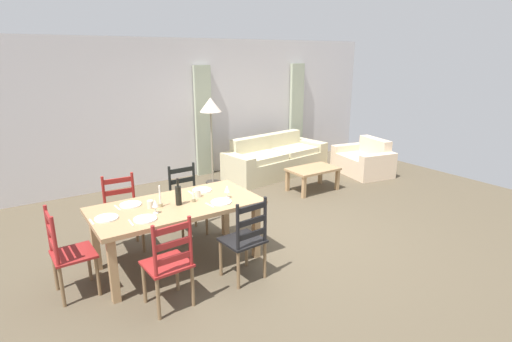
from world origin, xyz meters
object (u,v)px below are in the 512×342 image
dining_chair_far_left (123,213)px  dining_chair_far_right (187,200)px  dining_chair_near_left (169,263)px  coffee_table (313,172)px  couch (274,161)px  wine_glass_near_right (227,189)px  standing_lamp (211,110)px  wine_glass_near_left (155,204)px  wine_bottle (178,195)px  armchair_upholstered (365,161)px  dining_chair_head_west (67,253)px  dining_table (177,211)px  dining_chair_near_right (245,239)px  coffee_cup_primary (198,193)px  coffee_cup_secondary (150,204)px

dining_chair_far_left → dining_chair_far_right: same height
dining_chair_near_left → coffee_table: bearing=28.4°
couch → coffee_table: couch is taller
wine_glass_near_right → standing_lamp: 2.98m
dining_chair_near_left → wine_glass_near_left: (0.12, 0.63, 0.38)m
wine_bottle → armchair_upholstered: bearing=16.5°
wine_glass_near_left → standing_lamp: (2.08, 2.67, 0.55)m
wine_bottle → dining_chair_head_west: bearing=178.2°
dining_chair_far_right → dining_chair_head_west: size_ratio=1.00×
wine_bottle → armchair_upholstered: 4.98m
dining_table → wine_glass_near_left: 0.38m
wine_bottle → standing_lamp: 3.16m
dining_chair_near_right → coffee_cup_primary: (-0.15, 0.82, 0.32)m
dining_table → coffee_cup_secondary: bearing=172.1°
dining_table → dining_chair_far_left: bearing=120.0°
dining_chair_far_left → coffee_cup_secondary: size_ratio=10.67×
dining_chair_near_left → dining_chair_far_right: same height
dining_chair_near_left → dining_chair_far_right: (0.86, 1.50, 0.00)m
wine_bottle → couch: bearing=37.5°
dining_chair_near_right → armchair_upholstered: size_ratio=0.74×
coffee_table → wine_glass_near_right: bearing=-153.0°
dining_chair_far_right → coffee_cup_secondary: dining_chair_far_right is taller
wine_glass_near_left → wine_glass_near_right: 0.88m
dining_chair_far_left → dining_chair_far_right: bearing=-0.5°
dining_chair_near_left → dining_chair_near_right: 0.89m
dining_table → wine_glass_near_right: bearing=-14.3°
coffee_cup_primary → dining_chair_far_left: bearing=138.4°
dining_chair_far_right → armchair_upholstered: (4.31, 0.64, -0.23)m
coffee_cup_secondary → dining_chair_head_west: bearing=-177.4°
dining_chair_far_right → wine_glass_near_left: 1.20m
wine_glass_near_left → coffee_cup_primary: (0.61, 0.22, -0.07)m
dining_chair_far_right → couch: 3.13m
dining_chair_far_left → coffee_cup_primary: dining_chair_far_left is taller
dining_chair_near_left → dining_chair_near_right: (0.89, 0.03, 0.00)m
wine_glass_near_right → coffee_cup_primary: bearing=139.9°
wine_bottle → wine_glass_near_right: bearing=-11.1°
dining_chair_near_right → coffee_cup_secondary: dining_chair_near_right is taller
armchair_upholstered → dining_table: bearing=-164.0°
dining_chair_near_right → wine_glass_near_right: size_ratio=5.96×
wine_glass_near_left → coffee_cup_primary: size_ratio=1.79×
couch → dining_chair_near_left: bearing=-138.6°
wine_glass_near_right → dining_chair_near_right: bearing=-101.4°
coffee_table → wine_bottle: bearing=-159.3°
wine_glass_near_right → armchair_upholstered: bearing=20.0°
dining_chair_near_right → wine_glass_near_left: size_ratio=5.96×
dining_chair_far_right → wine_bottle: (-0.43, -0.77, 0.39)m
dining_chair_far_left → dining_chair_head_west: bearing=-136.0°
dining_chair_far_right → coffee_table: bearing=8.5°
dining_chair_far_right → standing_lamp: bearing=53.4°
dining_chair_near_left → dining_chair_far_right: size_ratio=1.00×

